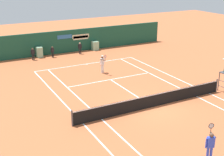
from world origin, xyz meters
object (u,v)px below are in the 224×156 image
tennis_ball_by_sideline (119,61)px  ball_kid_right_post (33,53)px  player_on_baseline (102,63)px  ball_kid_left_post (80,47)px  ball_kid_centre_post (52,51)px  player_near_side (210,144)px

tennis_ball_by_sideline → ball_kid_right_post: bearing=148.5°
player_on_baseline → tennis_ball_by_sideline: player_on_baseline is taller
ball_kid_left_post → ball_kid_right_post: 5.34m
ball_kid_centre_post → ball_kid_left_post: 3.21m
player_near_side → ball_kid_centre_post: (-1.00, 22.28, -0.23)m
player_near_side → ball_kid_left_post: player_near_side is taller
ball_kid_left_post → ball_kid_right_post: (-5.34, -0.00, -0.01)m
player_on_baseline → tennis_ball_by_sideline: 4.20m
ball_kid_centre_post → tennis_ball_by_sideline: (5.64, -4.75, -0.68)m
ball_kid_right_post → tennis_ball_by_sideline: 9.13m
tennis_ball_by_sideline → player_near_side: bearing=-104.8°
player_on_baseline → ball_kid_left_post: (0.76, 7.31, -0.22)m
player_near_side → ball_kid_right_post: (-3.13, 22.28, -0.19)m
ball_kid_centre_post → ball_kid_left_post: ball_kid_left_post is taller
ball_kid_left_post → ball_kid_centre_post: bearing=4.6°
player_on_baseline → ball_kid_right_post: (-4.58, 7.31, -0.24)m
tennis_ball_by_sideline → player_on_baseline: bearing=-141.2°
player_near_side → ball_kid_centre_post: player_near_side is taller
ball_kid_centre_post → ball_kid_left_post: size_ratio=0.93×
player_on_baseline → ball_kid_left_post: bearing=-118.6°
ball_kid_centre_post → tennis_ball_by_sideline: 7.40m
tennis_ball_by_sideline → ball_kid_centre_post: bearing=139.9°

